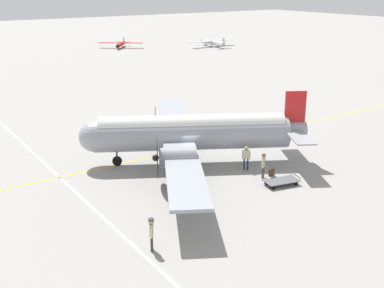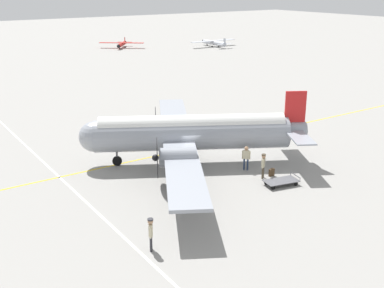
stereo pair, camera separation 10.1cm
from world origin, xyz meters
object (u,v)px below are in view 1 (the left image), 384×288
Objects in this scene: suitcase_near_door at (272,172)px; light_aircraft_distant at (121,44)px; passenger_boarding at (246,156)px; crew_foreground at (151,231)px; baggage_cart at (281,181)px; light_aircraft_taxiing at (212,42)px; airliner_main at (187,133)px; ramp_agent at (263,163)px.

light_aircraft_distant is (-21.58, -67.47, 0.51)m from suitcase_near_door.
passenger_boarding is 0.23× the size of light_aircraft_distant.
crew_foreground is 11.42m from baggage_cart.
light_aircraft_taxiing is (-50.05, -62.65, -0.26)m from crew_foreground.
airliner_main is 12.20× the size of passenger_boarding.
crew_foreground is at bearing 23.84° from baggage_cart.
passenger_boarding is 1.02× the size of ramp_agent.
light_aircraft_distant is at bearing 6.65° from crew_foreground.
passenger_boarding is 3.12× the size of suitcase_near_door.
passenger_boarding is 69.07m from light_aircraft_taxiing.
airliner_main is 4.60m from passenger_boarding.
crew_foreground is 12.34m from suitcase_near_door.
baggage_cart is 0.23× the size of light_aircraft_taxiing.
ramp_agent is 70.57m from light_aircraft_taxiing.
suitcase_near_door is (-3.51, 5.32, -2.10)m from airliner_main.
airliner_main is 8.88× the size of baggage_cart.
suitcase_near_door is at bearing 163.08° from passenger_boarding.
crew_foreground reaches higher than ramp_agent.
airliner_main is 7.75m from baggage_cart.
passenger_boarding is at bearing -74.33° from baggage_cart.
baggage_cart is (0.54, 1.52, 0.01)m from suitcase_near_door.
crew_foreground is 3.08× the size of suitcase_near_door.
ramp_agent is 1.79m from baggage_cart.
baggage_cart is at bearing 142.57° from airliner_main.
airliner_main is at bearing -54.53° from baggage_cart.
light_aircraft_distant is at bearing -107.74° from suitcase_near_door.
airliner_main reaches higher than crew_foreground.
crew_foreground is 0.99× the size of passenger_boarding.
crew_foreground is 0.23× the size of light_aircraft_distant.
ramp_agent is 0.23× the size of light_aircraft_distant.
crew_foreground is 1.01× the size of ramp_agent.
baggage_cart is 72.45m from light_aircraft_distant.
airliner_main is 2.02× the size of light_aircraft_taxiing.
suitcase_near_door is 70.84m from light_aircraft_distant.
crew_foreground is (8.19, 9.17, -1.27)m from airliner_main.
crew_foreground is 80.18m from light_aircraft_taxiing.
crew_foreground is at bearing -16.75° from ramp_agent.
baggage_cart is (-0.21, 1.58, -0.81)m from ramp_agent.
baggage_cart is (-11.16, -2.32, -0.82)m from crew_foreground.
airliner_main is 12.46× the size of ramp_agent.
airliner_main is 6.07m from ramp_agent.
ramp_agent is at bearing 146.45° from light_aircraft_taxiing.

